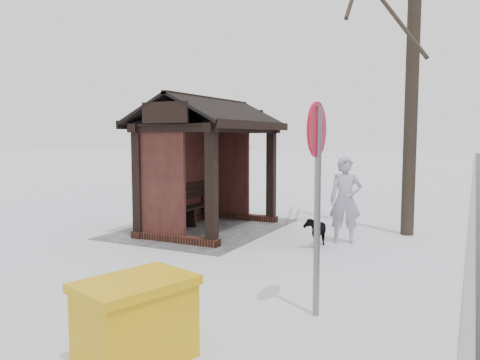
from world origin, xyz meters
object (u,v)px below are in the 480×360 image
object	(u,v)px
pedestrian	(345,200)
road_sign	(317,165)
dog	(316,231)
grit_bin	(136,321)
bus_shelter	(204,137)

from	to	relation	value
pedestrian	road_sign	world-z (taller)	road_sign
dog	road_sign	xyz separation A→B (m)	(3.49, 1.09, 1.54)
dog	grit_bin	bearing A→B (deg)	-93.81
bus_shelter	pedestrian	world-z (taller)	bus_shelter
pedestrian	grit_bin	xyz separation A→B (m)	(6.01, -0.52, -0.47)
dog	bus_shelter	bearing A→B (deg)	166.95
grit_bin	road_sign	size ratio (longest dim) A/B	0.48
dog	grit_bin	world-z (taller)	grit_bin
road_sign	dog	bearing A→B (deg)	-162.17
pedestrian	grit_bin	bearing A→B (deg)	-112.45
grit_bin	road_sign	xyz separation A→B (m)	(-1.96, 1.16, 1.43)
bus_shelter	road_sign	world-z (taller)	bus_shelter
pedestrian	road_sign	distance (m)	4.22
bus_shelter	grit_bin	world-z (taller)	bus_shelter
bus_shelter	dog	distance (m)	3.46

